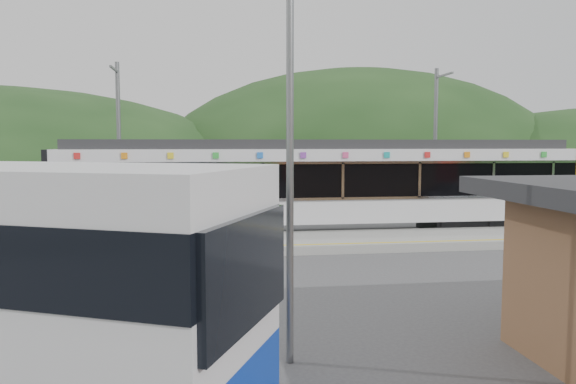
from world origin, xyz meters
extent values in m
plane|color=#4C4C4F|center=(0.00, 0.00, 0.00)|extent=(120.00, 120.00, 0.00)
ellipsoid|color=#1E3D19|center=(16.00, 54.00, 0.00)|extent=(52.00, 39.00, 26.00)
cube|color=#9E9E99|center=(0.00, 3.30, 0.15)|extent=(26.00, 3.20, 0.30)
cube|color=yellow|center=(0.00, 2.00, 0.30)|extent=(26.00, 0.10, 0.01)
cube|color=black|center=(-4.81, 6.00, 0.30)|extent=(3.20, 2.20, 0.56)
cube|color=black|center=(7.19, 6.00, 0.30)|extent=(3.20, 2.20, 0.56)
cube|color=silver|center=(1.19, 6.00, 1.04)|extent=(20.00, 2.90, 0.92)
cube|color=black|center=(1.19, 6.00, 2.23)|extent=(20.00, 2.96, 1.45)
cube|color=silver|center=(1.19, 4.50, 1.55)|extent=(20.00, 0.05, 0.10)
cube|color=silver|center=(1.19, 4.50, 2.90)|extent=(20.00, 0.05, 0.10)
cube|color=silver|center=(1.19, 6.00, 3.17)|extent=(20.00, 2.90, 0.45)
cube|color=#2D2D30|center=(1.19, 6.00, 3.58)|extent=(19.40, 2.50, 0.36)
cube|color=yellow|center=(11.31, 6.00, 1.90)|extent=(0.24, 2.92, 3.00)
cube|color=black|center=(-8.91, 6.00, 1.90)|extent=(0.20, 2.92, 3.00)
cube|color=silver|center=(-7.31, 4.50, 2.23)|extent=(0.10, 0.05, 1.35)
cube|color=silver|center=(-4.31, 4.50, 2.23)|extent=(0.10, 0.05, 1.35)
cube|color=silver|center=(-1.31, 4.50, 2.23)|extent=(0.10, 0.05, 1.35)
cube|color=silver|center=(1.69, 4.50, 2.23)|extent=(0.10, 0.05, 1.35)
cube|color=silver|center=(4.69, 4.50, 2.23)|extent=(0.10, 0.05, 1.35)
cube|color=silver|center=(7.69, 4.50, 2.23)|extent=(0.10, 0.05, 1.35)
cube|color=silver|center=(10.19, 4.50, 2.23)|extent=(0.10, 0.05, 1.35)
cube|color=red|center=(-7.81, 4.51, 3.18)|extent=(0.22, 0.04, 0.22)
cube|color=orange|center=(-6.21, 4.51, 3.18)|extent=(0.22, 0.04, 0.22)
cube|color=yellow|center=(-4.61, 4.51, 3.18)|extent=(0.22, 0.04, 0.22)
cube|color=green|center=(-3.01, 4.51, 3.18)|extent=(0.22, 0.04, 0.22)
cube|color=blue|center=(-1.41, 4.51, 3.18)|extent=(0.22, 0.04, 0.22)
cube|color=purple|center=(0.19, 4.51, 3.18)|extent=(0.22, 0.04, 0.22)
cube|color=#E54C8C|center=(1.79, 4.51, 3.18)|extent=(0.22, 0.04, 0.22)
cube|color=#19A5A5|center=(3.39, 4.51, 3.18)|extent=(0.22, 0.04, 0.22)
cube|color=red|center=(4.99, 4.51, 3.18)|extent=(0.22, 0.04, 0.22)
cube|color=orange|center=(6.59, 4.51, 3.18)|extent=(0.22, 0.04, 0.22)
cube|color=yellow|center=(8.19, 4.51, 3.18)|extent=(0.22, 0.04, 0.22)
cube|color=green|center=(9.79, 4.51, 3.18)|extent=(0.22, 0.04, 0.22)
cylinder|color=slate|center=(-7.00, 8.60, 3.50)|extent=(0.18, 0.18, 7.00)
cube|color=slate|center=(-7.00, 7.80, 6.60)|extent=(0.08, 1.80, 0.08)
cylinder|color=slate|center=(7.00, 8.60, 3.50)|extent=(0.18, 0.18, 7.00)
cube|color=slate|center=(7.00, 7.80, 6.60)|extent=(0.08, 1.80, 0.08)
cylinder|color=slate|center=(-2.00, -7.00, 3.36)|extent=(0.12, 0.12, 6.72)
camera|label=1|loc=(-3.30, -15.90, 3.61)|focal=35.00mm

